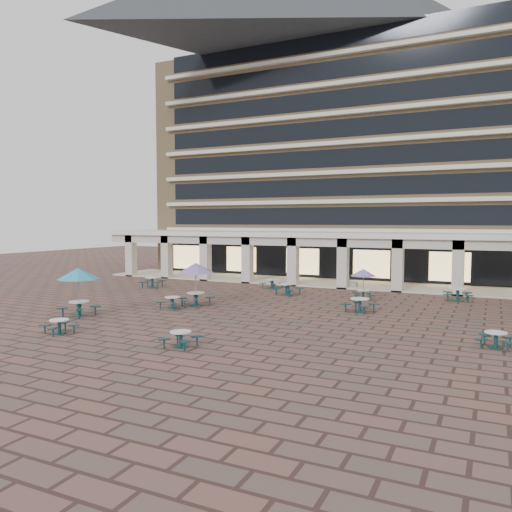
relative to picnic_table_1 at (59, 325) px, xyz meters
The scene contains 17 objects.
ground 10.58m from the picnic_table_1, 57.56° to the left, with size 120.00×120.00×0.00m, color brown.
apartment_building 36.93m from the picnic_table_1, 80.64° to the left, with size 40.00×15.50×25.20m.
retail_arcade 24.53m from the picnic_table_1, 76.56° to the left, with size 42.00×6.60×4.40m.
picnic_table_1 is the anchor object (origin of this frame).
picnic_table_2 6.66m from the picnic_table_1, ahead, with size 1.54×1.54×0.68m.
picnic_table_4 4.86m from the picnic_table_1, 123.66° to the left, with size 2.32×2.32×2.68m.
picnic_table_5 8.03m from the picnic_table_1, 83.75° to the left, with size 1.70×1.70×0.72m.
picnic_table_6 9.82m from the picnic_table_1, 80.51° to the left, with size 2.33×2.33×2.69m.
picnic_table_7 19.61m from the picnic_table_1, 17.66° to the left, with size 1.66×1.66×0.68m.
picnic_table_8 16.49m from the picnic_table_1, 112.11° to the left, with size 2.22×2.22×0.84m.
picnic_table_9 17.01m from the picnic_table_1, 72.32° to the left, with size 2.17×2.17×0.84m.
picnic_table_10 16.41m from the picnic_table_1, 45.49° to the left, with size 2.13×2.13×0.82m.
picnic_table_11 19.64m from the picnic_table_1, 57.38° to the left, with size 1.80×1.80×2.07m.
picnic_table_12 19.12m from the picnic_table_1, 81.73° to the left, with size 1.92×1.92×0.74m.
picnic_table_13 24.81m from the picnic_table_1, 48.59° to the left, with size 2.03×2.03×0.84m.
planter_left 22.03m from the picnic_table_1, 82.17° to the left, with size 1.50×0.66×1.21m.
planter_right 23.25m from the picnic_table_1, 69.82° to the left, with size 1.50×0.70×1.26m.
Camera 1 is at (12.84, -25.95, 5.32)m, focal length 35.00 mm.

